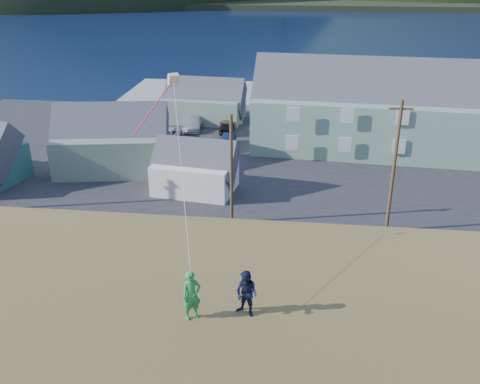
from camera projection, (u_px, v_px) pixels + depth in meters
The scene contains 13 objects.
ground at pixel (221, 233), 38.89m from camera, with size 900.00×900.00×0.00m, color #0A1638.
grass_strip at pixel (217, 246), 37.05m from camera, with size 110.00×8.00×0.10m, color #4C3D19.
waterfront_lot at pixel (246, 153), 54.30m from camera, with size 72.00×36.00×0.12m, color #28282B.
wharf at pixel (221, 94), 75.66m from camera, with size 26.00×14.00×0.90m, color gray.
lodge at pixel (415, 111), 52.98m from camera, with size 32.81×11.32×11.34m.
shed_palegreen_near at pixel (111, 141), 49.24m from camera, with size 11.27×8.12×7.54m.
shed_white at pixel (195, 168), 44.79m from camera, with size 7.53×5.52×5.53m.
shed_palegreen_far at pixel (205, 101), 64.00m from camera, with size 9.94×6.20×6.39m.
utility_poles at pixel (204, 166), 38.55m from camera, with size 30.75×0.24×9.69m.
parked_cars at pixel (184, 131), 58.65m from camera, with size 16.28×10.53×1.55m.
kite_flyer_green at pixel (192, 295), 17.80m from camera, with size 0.65×0.43×1.79m, color #25883C.
kite_flyer_navy at pixel (247, 294), 18.00m from camera, with size 0.82×0.64×1.68m, color #131935.
kite_rig at pixel (171, 86), 23.39m from camera, with size 1.81×4.55×9.88m.
Camera 1 is at (5.35, -33.96, 18.47)m, focal length 40.00 mm.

